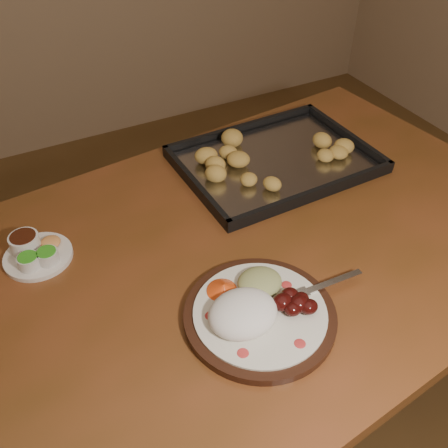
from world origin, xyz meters
TOP-DOWN VIEW (x-y plane):
  - dining_table at (0.06, 0.11)m, footprint 1.59×1.06m
  - dinner_plate at (0.01, -0.07)m, footprint 0.37×0.29m
  - condiment_saucer at (-0.33, 0.28)m, footprint 0.14×0.14m
  - baking_tray at (0.31, 0.35)m, footprint 0.50×0.38m

SIDE VIEW (x-z plane):
  - dining_table at x=0.06m, z-range 0.28..1.03m
  - baking_tray at x=0.31m, z-range 0.74..0.79m
  - condiment_saucer at x=-0.33m, z-range 0.74..0.79m
  - dinner_plate at x=0.01m, z-range 0.74..0.80m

